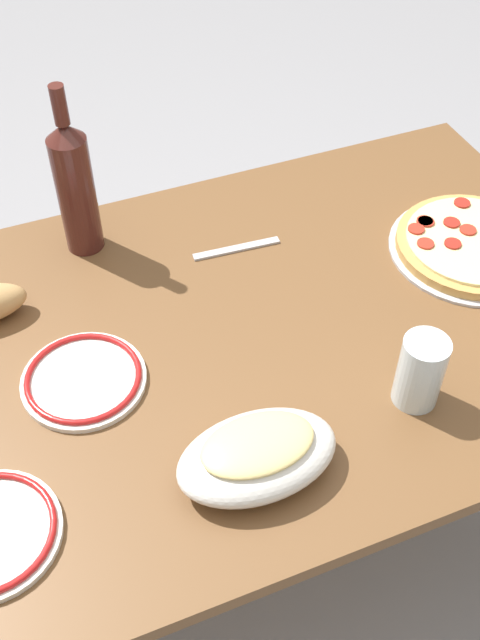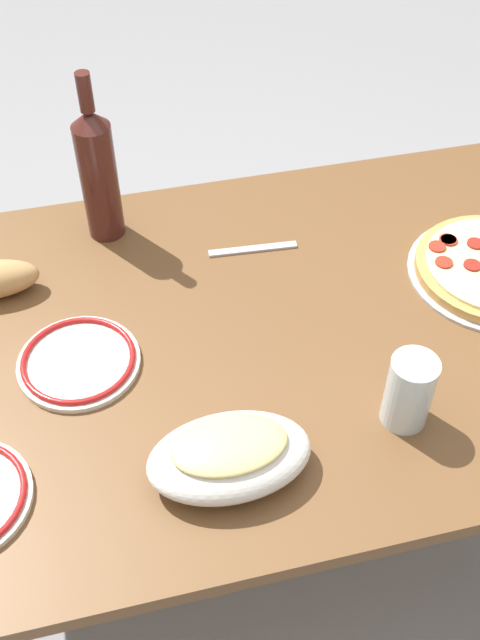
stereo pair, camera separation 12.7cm
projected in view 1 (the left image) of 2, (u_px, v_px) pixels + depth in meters
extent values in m
plane|color=gray|center=(240.00, 533.00, 1.81)|extent=(8.00, 8.00, 0.00)
cube|color=brown|center=(240.00, 338.00, 1.31)|extent=(1.38, 0.86, 0.03)
cylinder|color=#33302D|center=(411.00, 264.00, 1.97)|extent=(0.07, 0.07, 0.68)
cylinder|color=#B7B7BC|center=(471.00, 249.00, 1.44)|extent=(0.31, 0.31, 0.01)
cylinder|color=tan|center=(472.00, 245.00, 1.43)|extent=(0.29, 0.29, 0.02)
cylinder|color=beige|center=(474.00, 240.00, 1.42)|extent=(0.25, 0.25, 0.01)
cylinder|color=maroon|center=(453.00, 244.00, 1.41)|extent=(0.03, 0.03, 0.00)
cylinder|color=#B22D1E|center=(416.00, 229.00, 1.44)|extent=(0.03, 0.03, 0.00)
cylinder|color=maroon|center=(462.00, 203.00, 1.49)|extent=(0.03, 0.03, 0.00)
cylinder|color=#B22D1E|center=(468.00, 230.00, 1.44)|extent=(0.03, 0.03, 0.00)
cylinder|color=#B22D1E|center=(425.00, 221.00, 1.45)|extent=(0.03, 0.03, 0.00)
cylinder|color=maroon|center=(452.00, 222.00, 1.45)|extent=(0.03, 0.03, 0.00)
cylinder|color=#B22D1E|center=(426.00, 222.00, 1.45)|extent=(0.03, 0.03, 0.00)
cylinder|color=#B22D1E|center=(426.00, 244.00, 1.41)|extent=(0.03, 0.03, 0.00)
ellipsoid|color=white|center=(257.00, 456.00, 1.08)|extent=(0.24, 0.15, 0.07)
ellipsoid|color=#AD2819|center=(257.00, 451.00, 1.08)|extent=(0.20, 0.12, 0.03)
ellipsoid|color=#EFD684|center=(258.00, 444.00, 1.06)|extent=(0.17, 0.10, 0.02)
cylinder|color=#471E19|center=(77.00, 195.00, 1.37)|extent=(0.07, 0.07, 0.24)
cone|color=#471E19|center=(64.00, 132.00, 1.27)|extent=(0.07, 0.07, 0.03)
cylinder|color=#471E19|center=(59.00, 105.00, 1.24)|extent=(0.03, 0.03, 0.07)
cylinder|color=silver|center=(420.00, 371.00, 1.16)|extent=(0.07, 0.07, 0.13)
cylinder|color=white|center=(84.00, 380.00, 1.22)|extent=(0.20, 0.20, 0.01)
torus|color=red|center=(83.00, 377.00, 1.21)|extent=(0.19, 0.19, 0.01)
cube|color=#B7B7BC|center=(237.00, 249.00, 1.44)|extent=(0.17, 0.03, 0.00)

